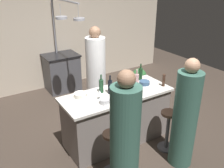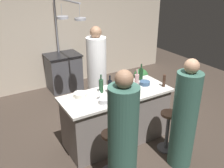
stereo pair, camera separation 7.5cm
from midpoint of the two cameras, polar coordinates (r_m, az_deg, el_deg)
ground_plane at (r=4.40m, az=1.53°, el=-12.69°), size 9.00×9.00×0.00m
back_wall at (r=6.26m, az=-12.66°, el=11.19°), size 6.40×0.16×2.60m
kitchen_island at (r=4.14m, az=1.60°, el=-7.67°), size 1.80×0.72×0.90m
stove_range at (r=6.14m, az=-10.73°, el=2.77°), size 0.80×0.64×0.89m
chef at (r=4.81m, az=-3.06°, el=1.98°), size 0.38×0.38×1.78m
bar_stool_right at (r=4.09m, az=13.22°, el=-10.16°), size 0.28×0.28×0.68m
guest_right at (r=3.66m, az=16.94°, el=-7.74°), size 0.35×0.35×1.65m
bar_stool_left at (r=3.55m, az=0.32°, el=-15.35°), size 0.28×0.28×0.68m
guest_left at (r=3.04m, az=3.21°, el=-13.16°), size 0.36×0.36×1.71m
overhead_pot_rack at (r=5.43m, az=-10.56°, el=12.75°), size 0.57×1.46×2.17m
potted_plant at (r=6.14m, az=7.01°, el=1.49°), size 0.36×0.36×0.52m
cutting_board at (r=4.07m, az=2.55°, el=-0.96°), size 0.32×0.22×0.02m
pepper_mill at (r=4.21m, az=12.42°, el=0.75°), size 0.05×0.05×0.21m
wine_bottle_rose at (r=4.06m, az=6.24°, el=0.68°), size 0.07×0.07×0.33m
wine_bottle_green at (r=3.91m, az=-1.99°, el=-0.37°), size 0.07×0.07×0.30m
wine_bottle_red at (r=4.41m, az=7.19°, el=2.34°), size 0.07×0.07×0.30m
wine_bottle_dark at (r=3.87m, az=0.06°, el=-0.59°), size 0.07×0.07×0.30m
wine_glass_near_left_guest at (r=3.70m, az=-2.38°, el=-2.04°), size 0.07×0.07×0.15m
wine_glass_by_chef at (r=3.69m, az=3.65°, el=-2.15°), size 0.07×0.07×0.15m
mixing_bowl_steel at (r=3.61m, az=-1.28°, el=-3.97°), size 0.15×0.15×0.07m
mixing_bowl_blue at (r=4.25m, az=8.07°, el=0.23°), size 0.18×0.18×0.06m
mixing_bowl_ceramic at (r=3.83m, az=-6.80°, el=-2.47°), size 0.20×0.20×0.07m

